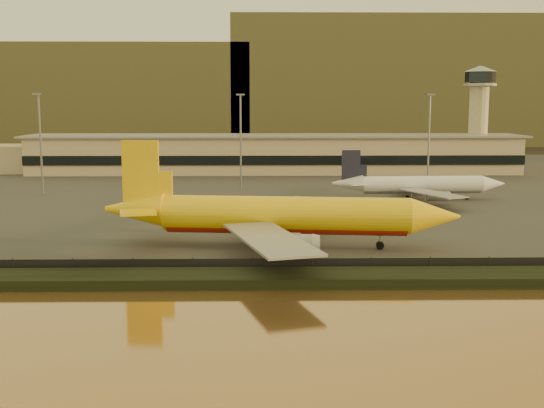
{
  "coord_description": "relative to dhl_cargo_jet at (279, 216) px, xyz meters",
  "views": [
    {
      "loc": [
        -5.04,
        -102.36,
        22.96
      ],
      "look_at": [
        -2.91,
        12.0,
        6.13
      ],
      "focal_mm": 45.0,
      "sensor_mm": 36.0,
      "label": 1
    }
  ],
  "objects": [
    {
      "name": "tarmac",
      "position": [
        1.91,
        90.33,
        -5.18
      ],
      "size": [
        320.0,
        220.0,
        0.2
      ],
      "primitive_type": "cube",
      "color": "#2D2D2D",
      "rests_on": "ground"
    },
    {
      "name": "control_tower",
      "position": [
        71.91,
        126.33,
        16.38
      ],
      "size": [
        11.2,
        11.2,
        35.5
      ],
      "color": "tan",
      "rests_on": "tarmac"
    },
    {
      "name": "embankment",
      "position": [
        1.91,
        -21.67,
        -4.58
      ],
      "size": [
        320.0,
        7.0,
        1.4
      ],
      "primitive_type": "cube",
      "color": "black",
      "rests_on": "ground"
    },
    {
      "name": "gse_vehicle_white",
      "position": [
        -14.68,
        35.04,
        -4.24
      ],
      "size": [
        3.9,
        2.07,
        1.68
      ],
      "primitive_type": "cube",
      "rotation": [
        0.0,
        0.0,
        0.11
      ],
      "color": "silver",
      "rests_on": "tarmac"
    },
    {
      "name": "apron_light_masts",
      "position": [
        16.91,
        70.33,
        10.42
      ],
      "size": [
        152.2,
        12.2,
        25.4
      ],
      "color": "slate",
      "rests_on": "tarmac"
    },
    {
      "name": "terminal_building",
      "position": [
        -12.61,
        120.88,
        0.97
      ],
      "size": [
        202.0,
        25.0,
        12.6
      ],
      "color": "tan",
      "rests_on": "tarmac"
    },
    {
      "name": "white_narrowbody_jet",
      "position": [
        34.97,
        53.62,
        -1.5
      ],
      "size": [
        41.71,
        40.76,
        12.0
      ],
      "rotation": [
        0.0,
        0.0,
        0.03
      ],
      "color": "silver",
      "rests_on": "tarmac"
    },
    {
      "name": "dhl_cargo_jet",
      "position": [
        0.0,
        0.0,
        0.0
      ],
      "size": [
        56.99,
        55.47,
        17.01
      ],
      "rotation": [
        0.0,
        0.0,
        -0.11
      ],
      "color": "yellow",
      "rests_on": "tarmac"
    },
    {
      "name": "perimeter_fence",
      "position": [
        1.91,
        -17.67,
        -3.98
      ],
      "size": [
        300.0,
        0.05,
        2.2
      ],
      "primitive_type": "cube",
      "color": "black",
      "rests_on": "tarmac"
    },
    {
      "name": "gse_vehicle_yellow",
      "position": [
        20.17,
        28.83,
        -4.16
      ],
      "size": [
        4.47,
        3.29,
        1.83
      ],
      "primitive_type": "cube",
      "rotation": [
        0.0,
        0.0,
        0.4
      ],
      "color": "yellow",
      "rests_on": "tarmac"
    },
    {
      "name": "distant_hills",
      "position": [
        -18.83,
        335.33,
        26.11
      ],
      "size": [
        470.0,
        160.0,
        70.0
      ],
      "color": "brown",
      "rests_on": "ground"
    },
    {
      "name": "ground",
      "position": [
        1.91,
        -4.67,
        -5.28
      ],
      "size": [
        900.0,
        900.0,
        0.0
      ],
      "primitive_type": "plane",
      "color": "black",
      "rests_on": "ground"
    }
  ]
}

